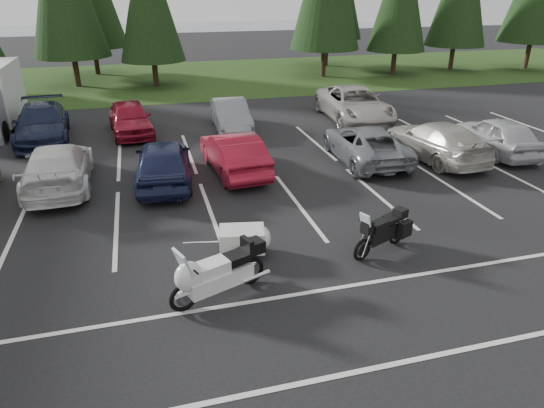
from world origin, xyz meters
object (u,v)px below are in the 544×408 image
at_px(car_near_4, 163,162).
at_px(car_near_6, 365,144).
at_px(car_near_3, 58,166).
at_px(cargo_trailer, 242,242).
at_px(adventure_motorcycle, 381,229).
at_px(touring_motorcycle, 218,268).
at_px(car_near_7, 435,141).
at_px(car_far_2, 130,118).
at_px(car_far_3, 231,115).
at_px(car_far_1, 42,123).
at_px(car_near_8, 498,135).
at_px(car_near_5, 234,153).
at_px(car_far_4, 354,104).

height_order(car_near_4, car_near_6, car_near_4).
xyz_separation_m(car_near_3, car_near_4, (3.38, -0.56, 0.04)).
relative_size(cargo_trailer, adventure_motorcycle, 0.76).
bearing_deg(touring_motorcycle, car_near_7, 14.49).
relative_size(car_far_2, car_far_3, 1.02).
relative_size(car_near_3, car_far_1, 0.97).
xyz_separation_m(car_near_6, car_far_2, (-8.61, 6.12, 0.06)).
distance_m(car_near_7, car_near_8, 2.77).
xyz_separation_m(car_near_5, car_far_2, (-3.53, 6.05, 0.01)).
relative_size(car_near_4, adventure_motorcycle, 2.12).
distance_m(car_far_4, adventure_motorcycle, 13.13).
xyz_separation_m(car_far_1, car_far_4, (14.40, -0.41, 0.05)).
bearing_deg(car_far_3, car_near_4, -118.20).
distance_m(car_near_8, car_far_2, 15.59).
height_order(car_near_5, touring_motorcycle, car_near_5).
bearing_deg(car_far_1, car_near_4, -58.93).
height_order(car_near_5, adventure_motorcycle, car_near_5).
bearing_deg(car_far_3, car_near_7, -39.04).
xyz_separation_m(car_near_4, car_far_1, (-4.72, 6.45, -0.01)).
distance_m(car_near_3, car_far_1, 6.04).
bearing_deg(car_near_4, car_near_8, -176.52).
distance_m(car_far_3, touring_motorcycle, 13.20).
bearing_deg(car_near_8, car_near_5, 2.08).
relative_size(car_far_4, cargo_trailer, 3.58).
relative_size(car_near_3, car_near_8, 1.16).
bearing_deg(touring_motorcycle, car_far_1, 90.57).
distance_m(car_near_6, car_far_1, 13.73).
height_order(car_far_2, cargo_trailer, car_far_2).
bearing_deg(car_near_8, car_far_3, -26.83).
relative_size(car_far_3, cargo_trailer, 2.62).
relative_size(car_far_3, touring_motorcycle, 1.62).
xyz_separation_m(car_near_8, adventure_motorcycle, (-8.12, -5.99, -0.09)).
xyz_separation_m(car_near_6, cargo_trailer, (-6.03, -5.78, -0.30)).
bearing_deg(car_far_1, car_near_6, -31.57).
xyz_separation_m(car_far_1, car_far_3, (8.15, -0.60, -0.06)).
relative_size(car_near_3, adventure_motorcycle, 2.36).
height_order(car_near_7, car_far_1, car_far_1).
height_order(car_near_7, car_far_2, car_far_2).
xyz_separation_m(car_near_5, car_far_3, (0.94, 5.45, -0.03)).
distance_m(car_near_3, car_near_8, 16.45).
distance_m(car_far_2, touring_motorcycle, 13.62).
bearing_deg(car_near_4, car_far_3, -115.97).
distance_m(car_near_6, cargo_trailer, 8.36).
bearing_deg(car_near_7, adventure_motorcycle, 42.64).
height_order(car_near_8, car_far_1, car_far_1).
height_order(car_near_5, car_far_2, car_far_2).
bearing_deg(cargo_trailer, car_near_4, 116.67).
xyz_separation_m(car_near_4, car_near_6, (7.57, 0.33, -0.09)).
bearing_deg(touring_motorcycle, car_near_4, 74.33).
xyz_separation_m(car_near_3, car_far_1, (-1.34, 5.89, 0.03)).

